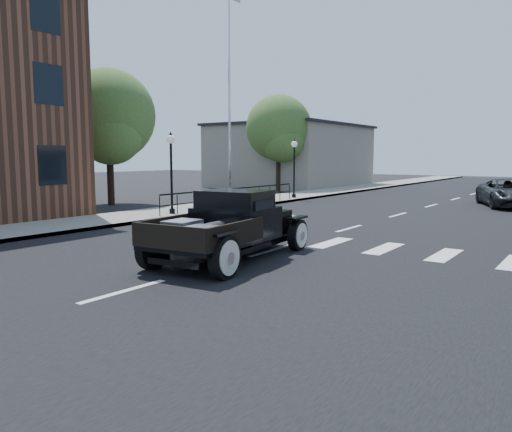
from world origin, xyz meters
The scene contains 14 objects.
ground centered at (0.00, 0.00, 0.00)m, with size 120.00×120.00×0.00m, color black.
road centered at (0.00, 15.00, 0.01)m, with size 14.00×80.00×0.02m, color black.
road_markings centered at (0.00, 10.00, 0.00)m, with size 12.00×60.00×0.06m, color silver, non-canonical shape.
sidewalk_left centered at (-8.50, 15.00, 0.07)m, with size 3.00×80.00×0.15m, color gray.
low_building_left centered at (-15.00, 28.00, 2.50)m, with size 10.00×12.00×5.00m, color gray.
railing centered at (-7.30, 10.00, 0.65)m, with size 0.08×10.00×1.00m, color black, non-canonical shape.
banner centered at (-7.22, 8.00, 0.45)m, with size 0.04×2.20×0.60m, color silver, non-canonical shape.
lamp_post_b centered at (-7.60, 6.00, 1.84)m, with size 0.36×0.36×3.39m, color black, non-canonical shape.
lamp_post_c centered at (-7.60, 16.00, 1.84)m, with size 0.36×0.36×3.39m, color black, non-canonical shape.
flagpole centered at (-9.20, 12.00, 5.86)m, with size 0.12×0.12×11.42m, color silver.
big_tree_near centered at (-14.00, 8.00, 3.52)m, with size 4.79×4.79×7.04m, color #406029, non-canonical shape.
big_tree_far centered at (-12.50, 22.00, 3.50)m, with size 4.77×4.77×7.00m, color #406029, non-canonical shape.
hotrod_pickup centered at (-0.19, 0.47, 0.87)m, with size 2.35×5.03×1.74m, color black, non-canonical shape.
second_car centered at (3.37, 18.58, 0.71)m, with size 2.35×5.10×1.42m, color black.
Camera 1 is at (7.24, -9.02, 2.53)m, focal length 35.00 mm.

